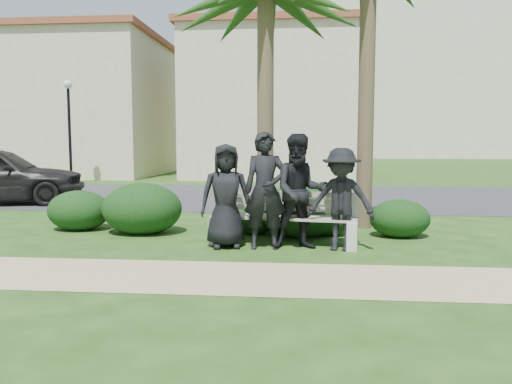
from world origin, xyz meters
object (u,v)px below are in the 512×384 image
man_a (226,196)px  park_bench (283,222)px  man_b (265,191)px  man_d (341,199)px  street_lamp (69,113)px  man_c (300,192)px

man_a → park_bench: bearing=4.8°
man_b → park_bench: bearing=44.3°
man_a → man_d: man_a is taller
man_d → man_b: bearing=-168.5°
street_lamp → man_b: (9.03, -12.00, -1.99)m
man_c → man_a: bearing=170.5°
street_lamp → man_a: street_lamp is taller
street_lamp → man_d: street_lamp is taller
park_bench → man_d: (0.94, -0.36, 0.43)m
street_lamp → man_b: bearing=-53.0°
park_bench → man_b: size_ratio=1.34×
park_bench → man_a: (-0.94, -0.30, 0.47)m
man_b → man_c: man_b is taller
man_b → man_a: bearing=170.6°
man_c → street_lamp: bearing=119.2°
street_lamp → man_d: (10.24, -12.02, -2.12)m
man_a → man_d: (1.87, -0.06, -0.03)m
park_bench → man_c: 0.69m
man_a → man_b: 0.66m
street_lamp → man_d: bearing=-49.6°
man_a → man_d: 1.87m
man_b → street_lamp: bearing=120.9°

